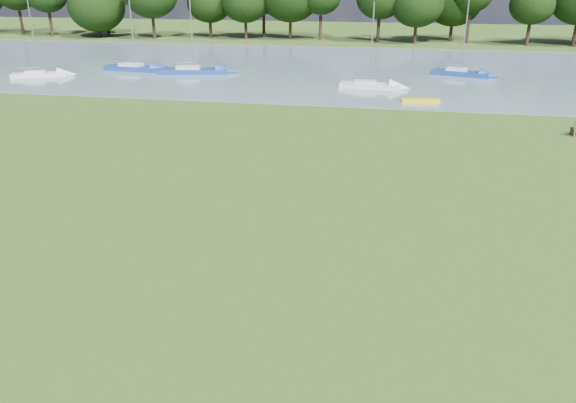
% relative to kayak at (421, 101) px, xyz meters
% --- Properties ---
extents(ground, '(220.00, 220.00, 0.00)m').
position_rel_kayak_xyz_m(ground, '(-4.46, -24.81, -0.20)').
color(ground, '#576924').
extents(river, '(220.00, 40.00, 0.10)m').
position_rel_kayak_xyz_m(river, '(-4.46, 17.19, -0.20)').
color(river, gray).
rests_on(river, ground).
extents(far_bank, '(220.00, 20.00, 0.40)m').
position_rel_kayak_xyz_m(far_bank, '(-4.46, 47.19, -0.20)').
color(far_bank, '#4C6626').
rests_on(far_bank, ground).
extents(kayak, '(3.12, 0.97, 0.31)m').
position_rel_kayak_xyz_m(kayak, '(0.00, 0.00, 0.00)').
color(kayak, yellow).
rests_on(kayak, river).
extents(tree_line, '(145.12, 8.55, 10.34)m').
position_rel_kayak_xyz_m(tree_line, '(-3.25, 43.19, 5.99)').
color(tree_line, black).
rests_on(tree_line, far_bank).
extents(sailboat_0, '(5.68, 2.02, 7.60)m').
position_rel_kayak_xyz_m(sailboat_0, '(-4.55, 5.57, 0.26)').
color(sailboat_0, silver).
rests_on(sailboat_0, river).
extents(sailboat_1, '(5.57, 3.57, 7.87)m').
position_rel_kayak_xyz_m(sailboat_1, '(-38.28, 5.26, 0.25)').
color(sailboat_1, silver).
rests_on(sailboat_1, river).
extents(sailboat_2, '(6.02, 3.28, 7.54)m').
position_rel_kayak_xyz_m(sailboat_2, '(4.32, 14.38, 0.31)').
color(sailboat_2, navy).
rests_on(sailboat_2, river).
extents(sailboat_3, '(7.43, 3.63, 8.46)m').
position_rel_kayak_xyz_m(sailboat_3, '(-23.42, 10.33, 0.31)').
color(sailboat_3, navy).
rests_on(sailboat_3, river).
extents(sailboat_4, '(6.91, 2.45, 8.90)m').
position_rel_kayak_xyz_m(sailboat_4, '(-30.29, 10.87, 0.33)').
color(sailboat_4, navy).
rests_on(sailboat_4, river).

